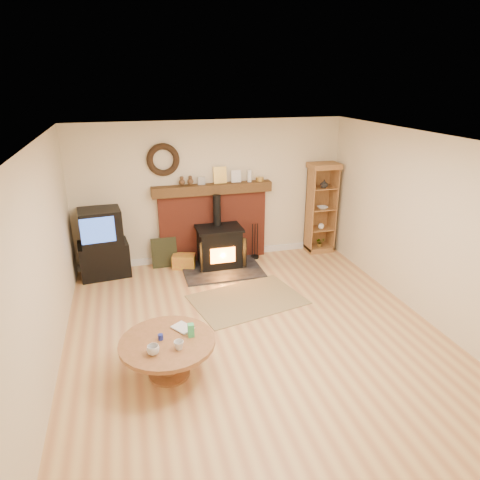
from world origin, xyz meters
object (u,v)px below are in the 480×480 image
object	(u,v)px
wood_stove	(220,248)
tv_unit	(103,244)
coffee_table	(168,347)
curio_cabinet	(321,208)

from	to	relation	value
wood_stove	tv_unit	size ratio (longest dim) A/B	1.16
tv_unit	coffee_table	size ratio (longest dim) A/B	1.10
curio_cabinet	tv_unit	bearing A→B (deg)	-178.84
curio_cabinet	coffee_table	distance (m)	4.62
wood_stove	curio_cabinet	distance (m)	2.18
wood_stove	tv_unit	world-z (taller)	wood_stove
tv_unit	curio_cabinet	world-z (taller)	curio_cabinet
wood_stove	curio_cabinet	xyz separation A→B (m)	(2.10, 0.28, 0.52)
tv_unit	coffee_table	distance (m)	3.15
coffee_table	curio_cabinet	bearing A→B (deg)	43.02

